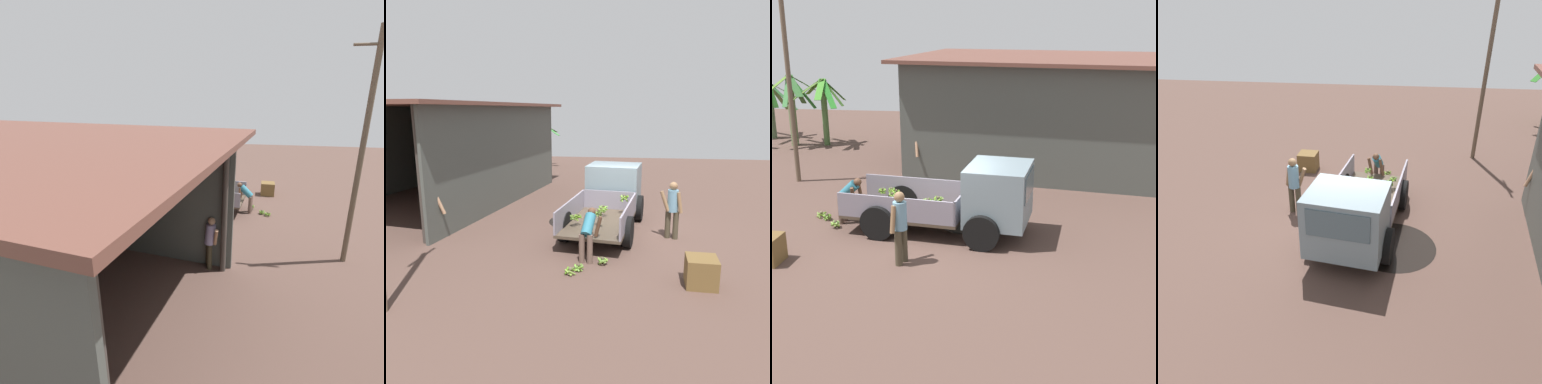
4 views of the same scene
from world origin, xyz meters
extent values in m
plane|color=brown|center=(0.00, 0.00, 0.00)|extent=(36.00, 36.00, 0.00)
cylinder|color=black|center=(0.76, 1.19, 0.00)|extent=(2.09, 2.09, 0.01)
cube|color=#483B2E|center=(-0.85, 0.44, 0.47)|extent=(3.20, 2.11, 0.08)
cube|color=gray|center=(-0.74, 1.27, 0.80)|extent=(2.98, 0.45, 0.59)
cube|color=gray|center=(-0.96, -0.40, 0.80)|extent=(2.98, 0.45, 0.59)
cube|color=gray|center=(0.61, 0.24, 0.80)|extent=(0.28, 1.72, 0.59)
cube|color=gray|center=(1.48, 0.12, 1.13)|extent=(1.66, 1.87, 1.40)
cube|color=#4C606B|center=(2.21, 0.03, 1.41)|extent=(0.21, 1.35, 0.62)
cylinder|color=black|center=(1.38, 1.04, 0.43)|extent=(0.88, 0.33, 0.86)
cylinder|color=black|center=(1.14, -0.74, 0.43)|extent=(0.88, 0.33, 0.86)
cylinder|color=black|center=(-1.17, 1.38, 0.43)|extent=(0.88, 0.33, 0.86)
cylinder|color=black|center=(-1.41, -0.39, 0.43)|extent=(0.88, 0.33, 0.86)
sphere|color=#433C2B|center=(-1.28, 1.00, 0.81)|extent=(0.07, 0.07, 0.07)
cylinder|color=#5B9320|center=(-1.34, 0.95, 0.77)|extent=(0.15, 0.16, 0.10)
cylinder|color=#557C2E|center=(-1.24, 0.95, 0.75)|extent=(0.16, 0.13, 0.14)
cylinder|color=#5E922C|center=(-1.23, 1.02, 0.74)|extent=(0.08, 0.16, 0.16)
cylinder|color=#78A82B|center=(-1.27, 1.05, 0.74)|extent=(0.15, 0.07, 0.17)
cylinder|color=#76AA26|center=(-1.32, 1.03, 0.73)|extent=(0.10, 0.14, 0.17)
sphere|color=#49422F|center=(-1.24, 0.42, 0.91)|extent=(0.08, 0.08, 0.08)
cylinder|color=#76A847|center=(-1.17, 0.41, 0.87)|extent=(0.08, 0.17, 0.11)
cylinder|color=#6AAD2C|center=(-1.20, 0.47, 0.86)|extent=(0.15, 0.13, 0.13)
cylinder|color=olive|center=(-1.27, 0.46, 0.85)|extent=(0.14, 0.13, 0.14)
cylinder|color=#517331|center=(-1.29, 0.40, 0.85)|extent=(0.10, 0.16, 0.14)
cylinder|color=olive|center=(-1.24, 0.36, 0.87)|extent=(0.17, 0.05, 0.11)
sphere|color=#413A2A|center=(-1.46, 0.33, 1.05)|extent=(0.07, 0.07, 0.07)
cylinder|color=olive|center=(-1.51, 0.38, 1.02)|extent=(0.14, 0.13, 0.10)
cylinder|color=#587C27|center=(-1.53, 0.35, 1.02)|extent=(0.07, 0.16, 0.09)
cylinder|color=olive|center=(-1.50, 0.30, 1.00)|extent=(0.12, 0.13, 0.12)
cylinder|color=#649A29|center=(-1.47, 0.28, 1.00)|extent=(0.15, 0.04, 0.12)
cylinder|color=olive|center=(-1.43, 0.30, 1.00)|extent=(0.13, 0.12, 0.13)
cylinder|color=olive|center=(-1.40, 0.33, 1.02)|extent=(0.05, 0.16, 0.09)
cylinder|color=olive|center=(-1.42, 0.36, 1.00)|extent=(0.11, 0.14, 0.13)
cylinder|color=#6C9F38|center=(-1.46, 0.38, 1.00)|extent=(0.14, 0.05, 0.13)
sphere|color=brown|center=(-1.43, 1.09, 0.84)|extent=(0.07, 0.07, 0.07)
cylinder|color=olive|center=(-1.42, 1.14, 0.78)|extent=(0.15, 0.07, 0.13)
cylinder|color=#5A7E33|center=(-1.48, 1.13, 0.79)|extent=(0.13, 0.14, 0.12)
cylinder|color=olive|center=(-1.48, 1.07, 0.77)|extent=(0.08, 0.14, 0.14)
cylinder|color=olive|center=(-1.45, 1.04, 0.78)|extent=(0.15, 0.08, 0.14)
cylinder|color=#73A134|center=(-1.38, 1.05, 0.80)|extent=(0.12, 0.16, 0.10)
cylinder|color=#77A245|center=(-1.37, 1.11, 0.79)|extent=(0.08, 0.16, 0.12)
sphere|color=#4A4330|center=(0.06, -0.25, 1.08)|extent=(0.08, 0.08, 0.08)
cylinder|color=#577728|center=(-0.03, -0.23, 1.02)|extent=(0.08, 0.23, 0.14)
cylinder|color=#6A9D24|center=(0.02, -0.30, 0.99)|extent=(0.17, 0.15, 0.21)
cylinder|color=#5F912C|center=(0.10, -0.33, 1.01)|extent=(0.22, 0.12, 0.16)
cylinder|color=#4D741A|center=(0.14, -0.27, 1.00)|extent=(0.11, 0.20, 0.19)
cylinder|color=#7EA043|center=(0.12, -0.20, 1.00)|extent=(0.16, 0.17, 0.20)
cylinder|color=#79AC3D|center=(0.05, -0.18, 0.99)|extent=(0.19, 0.08, 0.21)
sphere|color=#443D2C|center=(-0.30, 0.36, 0.82)|extent=(0.08, 0.08, 0.08)
cylinder|color=#4E7D1B|center=(-0.24, 0.37, 0.74)|extent=(0.07, 0.17, 0.17)
cylinder|color=#577F30|center=(-0.29, 0.43, 0.75)|extent=(0.19, 0.09, 0.16)
cylinder|color=#568825|center=(-0.35, 0.42, 0.76)|extent=(0.19, 0.15, 0.13)
cylinder|color=olive|center=(-0.38, 0.36, 0.76)|extent=(0.05, 0.19, 0.14)
cylinder|color=olive|center=(-0.37, 0.31, 0.76)|extent=(0.16, 0.18, 0.13)
cylinder|color=#72B22E|center=(-0.30, 0.31, 0.73)|extent=(0.16, 0.06, 0.18)
cylinder|color=#83B04E|center=(-0.23, 0.32, 0.77)|extent=(0.14, 0.20, 0.11)
cube|color=#4A4E49|center=(2.62, 4.29, 1.89)|extent=(9.42, 1.56, 3.77)
cylinder|color=#3F3833|center=(-1.86, 5.19, 1.89)|extent=(0.16, 0.16, 3.77)
cylinder|color=brown|center=(-5.37, 4.04, 3.17)|extent=(0.15, 0.15, 6.35)
cylinder|color=brown|center=(-5.37, 4.04, 5.90)|extent=(1.22, 0.07, 0.07)
cylinder|color=#443C2B|center=(-0.57, -1.73, 0.40)|extent=(0.20, 0.20, 0.80)
cylinder|color=#443C2B|center=(-0.50, -1.52, 0.40)|extent=(0.20, 0.20, 0.80)
cylinder|color=#6A98B2|center=(-0.54, -1.63, 1.12)|extent=(0.38, 0.38, 0.63)
sphere|color=#8C6746|center=(-0.54, -1.63, 1.54)|extent=(0.23, 0.23, 0.23)
cylinder|color=#8C6746|center=(-0.65, -1.80, 1.09)|extent=(0.16, 0.23, 0.60)
cylinder|color=#8C6746|center=(-0.57, -1.40, 1.10)|extent=(0.20, 0.33, 0.59)
cylinder|color=brown|center=(-2.63, 0.71, 0.36)|extent=(0.16, 0.16, 0.72)
cylinder|color=brown|center=(-2.66, 0.51, 0.36)|extent=(0.16, 0.16, 0.72)
cylinder|color=teal|center=(-2.44, 0.57, 0.91)|extent=(0.63, 0.37, 0.57)
sphere|color=brown|center=(-2.16, 0.52, 1.16)|extent=(0.20, 0.20, 0.20)
cylinder|color=brown|center=(-2.17, 0.70, 0.81)|extent=(0.13, 0.24, 0.54)
cylinder|color=brown|center=(-2.24, 0.35, 0.81)|extent=(0.13, 0.23, 0.54)
cylinder|color=#362F20|center=(-1.42, 4.97, 0.37)|extent=(0.18, 0.18, 0.74)
cylinder|color=#362F20|center=(-1.48, 5.18, 0.37)|extent=(0.18, 0.18, 0.74)
cylinder|color=#9A8EB8|center=(-1.47, 5.07, 1.03)|extent=(0.39, 0.35, 0.60)
sphere|color=tan|center=(-1.51, 5.06, 1.42)|extent=(0.21, 0.21, 0.21)
cylinder|color=tan|center=(-1.53, 4.86, 1.02)|extent=(0.17, 0.29, 0.55)
cylinder|color=tan|center=(-1.64, 5.21, 1.02)|extent=(0.18, 0.31, 0.54)
sphere|color=brown|center=(-3.35, 0.88, 0.14)|extent=(0.09, 0.09, 0.09)
cylinder|color=olive|center=(-3.41, 0.83, 0.07)|extent=(0.16, 0.17, 0.15)
cylinder|color=#577723|center=(-3.31, 0.80, 0.09)|extent=(0.20, 0.14, 0.12)
cylinder|color=olive|center=(-3.28, 0.89, 0.08)|extent=(0.08, 0.20, 0.15)
cylinder|color=#50831D|center=(-3.34, 0.96, 0.09)|extent=(0.21, 0.08, 0.12)
cylinder|color=olive|center=(-3.42, 0.91, 0.08)|extent=(0.12, 0.20, 0.14)
sphere|color=#48412F|center=(-3.13, 0.72, 0.14)|extent=(0.08, 0.08, 0.08)
cylinder|color=olive|center=(-3.07, 0.69, 0.09)|extent=(0.11, 0.17, 0.13)
cylinder|color=olive|center=(-3.06, 0.73, 0.10)|extent=(0.08, 0.18, 0.11)
cylinder|color=#587B23|center=(-3.09, 0.77, 0.08)|extent=(0.16, 0.12, 0.14)
cylinder|color=#6CAF31|center=(-3.15, 0.78, 0.09)|extent=(0.17, 0.10, 0.13)
cylinder|color=#76AD45|center=(-3.18, 0.75, 0.08)|extent=(0.12, 0.16, 0.14)
cylinder|color=#73A23A|center=(-3.18, 0.69, 0.08)|extent=(0.11, 0.15, 0.15)
cylinder|color=#61962B|center=(-3.15, 0.65, 0.10)|extent=(0.18, 0.10, 0.10)
cylinder|color=#52792E|center=(-3.11, 0.66, 0.08)|extent=(0.17, 0.09, 0.14)
sphere|color=#4C4431|center=(-2.71, 0.19, 0.16)|extent=(0.09, 0.09, 0.09)
cylinder|color=#7DA245|center=(-2.74, 0.13, 0.12)|extent=(0.19, 0.14, 0.12)
cylinder|color=#74A637|center=(-2.67, 0.13, 0.12)|extent=(0.19, 0.14, 0.12)
cylinder|color=#7C9F43|center=(-2.65, 0.19, 0.09)|extent=(0.07, 0.16, 0.17)
cylinder|color=#79AF48|center=(-2.68, 0.24, 0.09)|extent=(0.17, 0.11, 0.17)
cylinder|color=olive|center=(-2.74, 0.26, 0.12)|extent=(0.19, 0.13, 0.12)
cylinder|color=#5B8534|center=(-2.78, 0.20, 0.12)|extent=(0.07, 0.19, 0.11)
cube|color=brown|center=(-3.50, -1.94, 0.31)|extent=(0.66, 0.66, 0.62)
camera|label=1|loc=(-2.31, 12.61, 4.74)|focal=28.00mm
camera|label=2|loc=(-11.08, -0.38, 3.64)|focal=35.00mm
camera|label=3|loc=(2.15, -12.11, 5.17)|focal=50.00mm
camera|label=4|loc=(8.42, 1.09, 5.49)|focal=35.00mm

